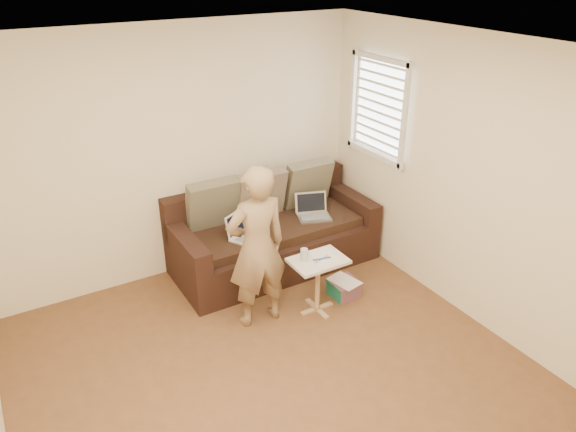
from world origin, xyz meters
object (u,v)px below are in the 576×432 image
object	(u,v)px
person	(257,247)
sofa	(275,231)
drinking_glass	(304,255)
side_table	(317,285)
laptop_silver	(314,218)
striped_box	(344,288)
laptop_white	(249,237)

from	to	relation	value
person	sofa	bearing A→B (deg)	-125.99
drinking_glass	person	bearing A→B (deg)	166.63
sofa	side_table	size ratio (longest dim) A/B	3.85
sofa	person	size ratio (longest dim) A/B	1.40
laptop_silver	striped_box	distance (m)	0.88
sofa	person	xyz separation A→B (m)	(-0.62, -0.79, 0.36)
person	laptop_silver	bearing A→B (deg)	-145.52
sofa	laptop_silver	xyz separation A→B (m)	(0.44, -0.12, 0.10)
sofa	striped_box	size ratio (longest dim) A/B	7.86
laptop_silver	striped_box	xyz separation A→B (m)	(-0.13, -0.76, -0.43)
laptop_white	person	xyz separation A→B (m)	(-0.24, -0.64, 0.27)
sofa	person	distance (m)	1.07
laptop_white	side_table	size ratio (longest dim) A/B	0.63
laptop_white	striped_box	distance (m)	1.10
striped_box	laptop_white	bearing A→B (deg)	133.24
sofa	laptop_white	size ratio (longest dim) A/B	6.10
laptop_silver	laptop_white	xyz separation A→B (m)	(-0.82, -0.02, 0.00)
sofa	drinking_glass	size ratio (longest dim) A/B	18.33
laptop_white	side_table	xyz separation A→B (m)	(0.32, -0.80, -0.23)
sofa	side_table	xyz separation A→B (m)	(-0.06, -0.95, -0.14)
laptop_white	striped_box	world-z (taller)	laptop_white
side_table	drinking_glass	distance (m)	0.37
laptop_silver	side_table	size ratio (longest dim) A/B	0.62
laptop_white	side_table	world-z (taller)	laptop_white
side_table	striped_box	world-z (taller)	side_table
person	side_table	bearing A→B (deg)	166.47
laptop_silver	person	distance (m)	1.28
drinking_glass	side_table	bearing A→B (deg)	-23.67
laptop_silver	striped_box	size ratio (longest dim) A/B	1.26
sofa	striped_box	world-z (taller)	sofa
sofa	laptop_white	bearing A→B (deg)	-159.55
laptop_white	person	world-z (taller)	person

